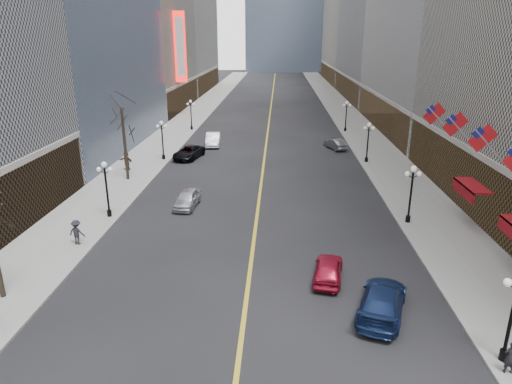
# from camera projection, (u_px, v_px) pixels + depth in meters

# --- Properties ---
(sidewalk_east) EXTENTS (6.00, 230.00, 0.15)m
(sidewalk_east) POSITION_uv_depth(u_px,v_px,m) (355.00, 127.00, 73.19)
(sidewalk_east) COLOR gray
(sidewalk_east) RESTS_ON ground
(sidewalk_west) EXTENTS (6.00, 230.00, 0.15)m
(sidewalk_west) POSITION_uv_depth(u_px,v_px,m) (183.00, 125.00, 74.51)
(sidewalk_west) COLOR gray
(sidewalk_west) RESTS_ON ground
(lane_line) EXTENTS (0.25, 200.00, 0.02)m
(lane_line) POSITION_uv_depth(u_px,v_px,m) (270.00, 116.00, 83.32)
(lane_line) COLOR gold
(lane_line) RESTS_ON ground
(streetlamp_east_1) EXTENTS (1.26, 0.44, 4.52)m
(streetlamp_east_1) POSITION_uv_depth(u_px,v_px,m) (412.00, 188.00, 34.58)
(streetlamp_east_1) COLOR black
(streetlamp_east_1) RESTS_ON sidewalk_east
(streetlamp_east_2) EXTENTS (1.26, 0.44, 4.52)m
(streetlamp_east_2) POSITION_uv_depth(u_px,v_px,m) (368.00, 138.00, 51.59)
(streetlamp_east_2) COLOR black
(streetlamp_east_2) RESTS_ON sidewalk_east
(streetlamp_east_3) EXTENTS (1.26, 0.44, 4.52)m
(streetlamp_east_3) POSITION_uv_depth(u_px,v_px,m) (346.00, 113.00, 68.60)
(streetlamp_east_3) COLOR black
(streetlamp_east_3) RESTS_ON sidewalk_east
(streetlamp_west_1) EXTENTS (1.26, 0.44, 4.52)m
(streetlamp_west_1) POSITION_uv_depth(u_px,v_px,m) (106.00, 184.00, 35.69)
(streetlamp_west_1) COLOR black
(streetlamp_west_1) RESTS_ON sidewalk_west
(streetlamp_west_2) EXTENTS (1.26, 0.44, 4.52)m
(streetlamp_west_2) POSITION_uv_depth(u_px,v_px,m) (162.00, 136.00, 52.70)
(streetlamp_west_2) COLOR black
(streetlamp_west_2) RESTS_ON sidewalk_west
(streetlamp_west_3) EXTENTS (1.26, 0.44, 4.52)m
(streetlamp_west_3) POSITION_uv_depth(u_px,v_px,m) (191.00, 112.00, 69.71)
(streetlamp_west_3) COLOR black
(streetlamp_west_3) RESTS_ON sidewalk_west
(flag_3) EXTENTS (2.87, 0.12, 2.87)m
(flag_3) POSITION_uv_depth(u_px,v_px,m) (485.00, 141.00, 30.16)
(flag_3) COLOR #B2B2B7
(flag_3) RESTS_ON ground
(flag_4) EXTENTS (2.87, 0.12, 2.87)m
(flag_4) POSITION_uv_depth(u_px,v_px,m) (457.00, 126.00, 34.89)
(flag_4) COLOR #B2B2B7
(flag_4) RESTS_ON ground
(flag_5) EXTENTS (2.87, 0.12, 2.87)m
(flag_5) POSITION_uv_depth(u_px,v_px,m) (436.00, 116.00, 39.61)
(flag_5) COLOR #B2B2B7
(flag_5) RESTS_ON ground
(awning_c) EXTENTS (1.40, 4.00, 0.93)m
(awning_c) POSITION_uv_depth(u_px,v_px,m) (470.00, 187.00, 34.32)
(awning_c) COLOR maroon
(awning_c) RESTS_ON ground
(theatre_marquee) EXTENTS (2.00, 0.55, 12.00)m
(theatre_marquee) POSITION_uv_depth(u_px,v_px,m) (180.00, 47.00, 80.18)
(theatre_marquee) COLOR red
(theatre_marquee) RESTS_ON ground
(tree_west_far) EXTENTS (3.60, 3.60, 7.92)m
(tree_west_far) POSITION_uv_depth(u_px,v_px,m) (122.00, 119.00, 44.14)
(tree_west_far) COLOR #2D231C
(tree_west_far) RESTS_ON sidewalk_west
(car_nb_near) EXTENTS (2.04, 4.36, 1.44)m
(car_nb_near) POSITION_uv_depth(u_px,v_px,m) (187.00, 199.00, 38.83)
(car_nb_near) COLOR #BABDC2
(car_nb_near) RESTS_ON ground
(car_nb_mid) EXTENTS (2.22, 5.26, 1.69)m
(car_nb_mid) POSITION_uv_depth(u_px,v_px,m) (213.00, 139.00, 60.57)
(car_nb_mid) COLOR silver
(car_nb_mid) RESTS_ON ground
(car_nb_far) EXTENTS (3.51, 5.70, 1.47)m
(car_nb_far) POSITION_uv_depth(u_px,v_px,m) (189.00, 152.00, 54.20)
(car_nb_far) COLOR black
(car_nb_far) RESTS_ON ground
(car_sb_near) EXTENTS (3.83, 5.82, 1.57)m
(car_sb_near) POSITION_uv_depth(u_px,v_px,m) (382.00, 301.00, 23.74)
(car_sb_near) COLOR navy
(car_sb_near) RESTS_ON ground
(car_sb_mid) EXTENTS (2.31, 4.30, 1.39)m
(car_sb_mid) POSITION_uv_depth(u_px,v_px,m) (328.00, 269.00, 27.17)
(car_sb_mid) COLOR maroon
(car_sb_mid) RESTS_ON ground
(car_sb_far) EXTENTS (2.86, 4.31, 1.34)m
(car_sb_far) POSITION_uv_depth(u_px,v_px,m) (335.00, 144.00, 58.76)
(car_sb_far) COLOR #51565A
(car_sb_far) RESTS_ON ground
(ped_ne_corner) EXTENTS (0.57, 0.42, 1.54)m
(ped_ne_corner) POSITION_uv_depth(u_px,v_px,m) (510.00, 357.00, 19.34)
(ped_ne_corner) COLOR black
(ped_ne_corner) RESTS_ON sidewalk_east
(ped_west_walk) EXTENTS (1.22, 0.67, 1.79)m
(ped_west_walk) POSITION_uv_depth(u_px,v_px,m) (77.00, 232.00, 31.39)
(ped_west_walk) COLOR black
(ped_west_walk) RESTS_ON sidewalk_west
(ped_west_far) EXTENTS (1.86, 1.27, 1.96)m
(ped_west_far) POSITION_uv_depth(u_px,v_px,m) (127.00, 161.00, 49.04)
(ped_west_far) COLOR black
(ped_west_far) RESTS_ON sidewalk_west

